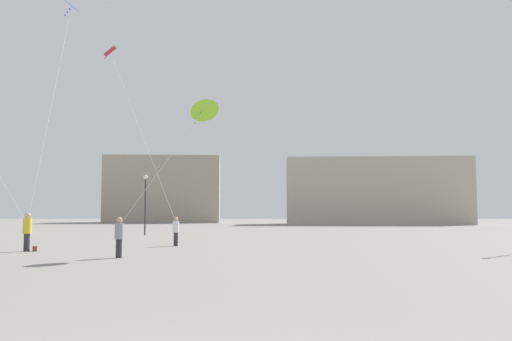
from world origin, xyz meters
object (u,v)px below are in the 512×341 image
person_in_white (176,230)px  building_centre_hall (375,192)px  kite_crimson_delta (111,55)px  kite_lime_diamond (204,110)px  handbag_beside_flyer (35,249)px  building_left_hall (165,190)px  person_in_yellow (27,230)px  person_in_grey (119,235)px  lamppost_west (145,194)px  kite_cobalt_delta (71,9)px

person_in_white → building_centre_hall: size_ratio=0.06×
kite_crimson_delta → kite_lime_diamond: bearing=-59.4°
handbag_beside_flyer → kite_lime_diamond: bearing=-11.0°
building_left_hall → building_centre_hall: 38.71m
kite_lime_diamond → person_in_yellow: bearing=170.1°
person_in_grey → lamppost_west: lamppost_west is taller
person_in_yellow → kite_cobalt_delta: bearing=75.7°
kite_cobalt_delta → handbag_beside_flyer: size_ratio=43.83×
kite_cobalt_delta → lamppost_west: bearing=79.0°
building_centre_hall → lamppost_west: (-26.70, -40.51, -1.74)m
kite_crimson_delta → kite_cobalt_delta: 6.43m
kite_lime_diamond → lamppost_west: 21.86m
kite_cobalt_delta → kite_lime_diamond: bearing=-42.7°
person_in_white → handbag_beside_flyer: (-6.02, -4.17, -0.76)m
person_in_white → building_left_hall: building_left_hall is taller
person_in_yellow → kite_cobalt_delta: (-1.02, 7.37, 13.68)m
person_in_yellow → kite_crimson_delta: (-0.37, 13.67, 12.62)m
person_in_yellow → kite_lime_diamond: size_ratio=0.32×
person_in_grey → kite_cobalt_delta: kite_cobalt_delta is taller
kite_crimson_delta → handbag_beside_flyer: bearing=-87.0°
kite_crimson_delta → building_centre_hall: (28.27, 45.66, -8.56)m
kite_cobalt_delta → building_left_hall: bearing=96.1°
kite_cobalt_delta → handbag_beside_flyer: bearing=-79.3°
kite_crimson_delta → building_centre_hall: kite_crimson_delta is taller
building_centre_hall → lamppost_west: size_ratio=5.62×
kite_lime_diamond → person_in_white: bearing=111.2°
kite_lime_diamond → handbag_beside_flyer: bearing=169.0°
person_in_yellow → building_left_hall: building_left_hall is taller
kite_cobalt_delta → handbag_beside_flyer: (1.37, -7.27, -14.57)m
kite_crimson_delta → kite_cobalt_delta: kite_cobalt_delta is taller
lamppost_west → handbag_beside_flyer: size_ratio=15.49×
person_in_yellow → kite_crimson_delta: size_ratio=0.14×
handbag_beside_flyer → person_in_white: bearing=34.7°
person_in_yellow → building_left_hall: size_ratio=0.09×
person_in_white → kite_crimson_delta: 17.21m
kite_crimson_delta → kite_cobalt_delta: bearing=-95.9°
building_left_hall → building_centre_hall: (36.00, -14.21, -0.87)m
person_in_yellow → kite_lime_diamond: kite_lime_diamond is taller
kite_lime_diamond → person_in_grey: bearing=-148.2°
kite_cobalt_delta → building_centre_hall: size_ratio=0.50×
person_in_white → lamppost_west: 15.63m
kite_crimson_delta → handbag_beside_flyer: kite_crimson_delta is taller
lamppost_west → building_centre_hall: bearing=56.6°
person_in_white → kite_cobalt_delta: size_ratio=0.11×
person_in_white → kite_crimson_delta: kite_crimson_delta is taller
person_in_yellow → lamppost_west: 19.00m
kite_cobalt_delta → building_centre_hall: 60.24m
kite_lime_diamond → kite_crimson_delta: size_ratio=0.43×
person_in_grey → lamppost_west: (-4.21, 22.30, 2.42)m
person_in_white → kite_lime_diamond: kite_lime_diamond is taller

